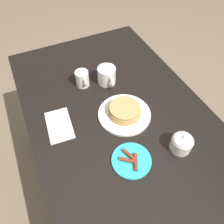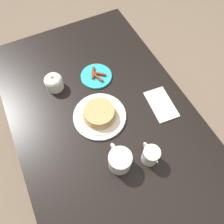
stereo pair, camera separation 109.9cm
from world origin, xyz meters
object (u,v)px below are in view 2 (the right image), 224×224
Objects in this scene: side_plate_bacon at (96,76)px; coffee_mug at (120,160)px; creamer_pitcher at (151,155)px; napkin at (161,104)px; pancake_plate at (99,114)px; sugar_bowl at (54,82)px.

side_plate_bacon is 0.46m from coffee_mug.
creamer_pitcher reaches higher than napkin.
creamer_pitcher is at bearing -177.36° from side_plate_bacon.
pancake_plate is at bearing 159.77° from side_plate_bacon.
napkin is (0.20, -0.19, -0.04)m from creamer_pitcher.
pancake_plate is 0.29m from creamer_pitcher.
coffee_mug is 1.18× the size of creamer_pitcher.
sugar_bowl reaches higher than pancake_plate.
side_plate_bacon is 1.83× the size of sugar_bowl.
sugar_bowl reaches higher than napkin.
creamer_pitcher is (-0.49, -0.02, 0.04)m from side_plate_bacon.
pancake_plate is 1.93× the size of coffee_mug.
side_plate_bacon is 0.49m from creamer_pitcher.
sugar_bowl is at bearing 81.43° from side_plate_bacon.
pancake_plate is 0.30m from napkin.
side_plate_bacon is at bearing 36.00° from napkin.
side_plate_bacon is at bearing -20.23° from pancake_plate.
pancake_plate is at bearing -4.26° from coffee_mug.
creamer_pitcher is 0.57× the size of napkin.
napkin is (-0.32, -0.42, -0.04)m from sugar_bowl.
creamer_pitcher reaches higher than sugar_bowl.
pancake_plate is at bearing 76.62° from napkin.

